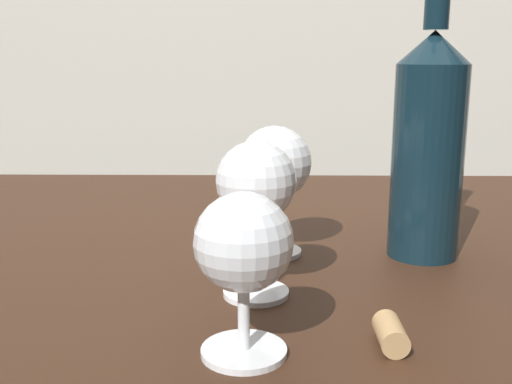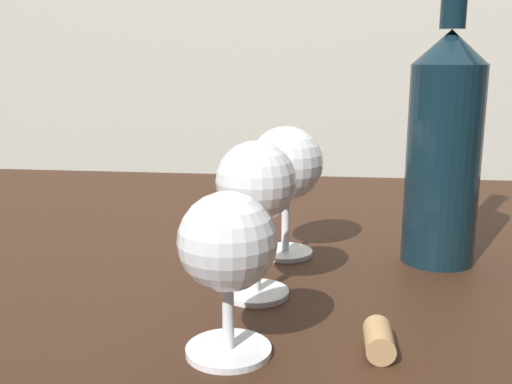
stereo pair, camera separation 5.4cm
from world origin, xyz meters
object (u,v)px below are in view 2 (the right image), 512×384
at_px(wine_glass_cabernet, 227,248).
at_px(wine_glass_chardonnay, 256,185).
at_px(cork, 379,340).
at_px(wine_bottle, 444,143).
at_px(wine_glass_merlot, 286,167).

bearing_deg(wine_glass_cabernet, wine_glass_chardonnay, 86.32).
bearing_deg(wine_glass_chardonnay, cork, -43.74).
bearing_deg(wine_glass_cabernet, cork, 6.89).
relative_size(wine_glass_cabernet, wine_bottle, 0.37).
height_order(wine_glass_cabernet, cork, wine_glass_cabernet).
height_order(wine_glass_chardonnay, wine_glass_merlot, same).
height_order(wine_glass_chardonnay, cork, wine_glass_chardonnay).
relative_size(wine_glass_merlot, cork, 3.48).
bearing_deg(cork, wine_glass_cabernet, -173.11).
bearing_deg(cork, wine_glass_chardonnay, 136.26).
distance_m(wine_glass_chardonnay, cork, 0.17).
bearing_deg(wine_glass_merlot, wine_glass_chardonnay, -98.83).
xyz_separation_m(wine_glass_merlot, cork, (0.09, -0.22, -0.09)).
bearing_deg(wine_glass_merlot, wine_bottle, -0.45).
relative_size(wine_glass_cabernet, wine_glass_chardonnay, 0.86).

